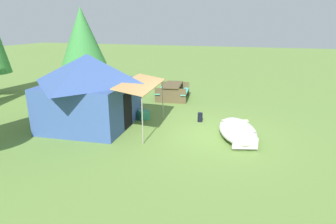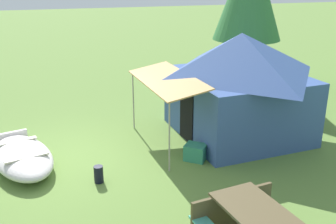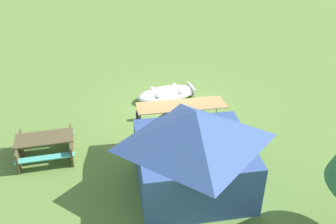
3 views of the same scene
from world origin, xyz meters
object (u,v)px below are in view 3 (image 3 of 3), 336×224
picnic_table (45,145)px  beached_rowboat (167,94)px  canvas_cabin_tent (194,150)px  cooler_box (151,151)px  fuel_can (138,116)px

picnic_table → beached_rowboat: bearing=-140.6°
canvas_cabin_tent → cooler_box: 2.31m
cooler_box → beached_rowboat: bearing=-102.5°
canvas_cabin_tent → picnic_table: (4.60, -1.87, -0.90)m
beached_rowboat → fuel_can: (1.21, 1.52, -0.06)m
beached_rowboat → canvas_cabin_tent: (-0.31, 5.39, 1.14)m
beached_rowboat → canvas_cabin_tent: size_ratio=0.62×
canvas_cabin_tent → fuel_can: size_ratio=11.97×
cooler_box → fuel_can: cooler_box is taller
beached_rowboat → fuel_can: 1.94m
canvas_cabin_tent → fuel_can: bearing=-68.5°
picnic_table → fuel_can: picnic_table is taller
beached_rowboat → fuel_can: size_ratio=7.42×
beached_rowboat → canvas_cabin_tent: 5.52m
picnic_table → cooler_box: 3.47m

